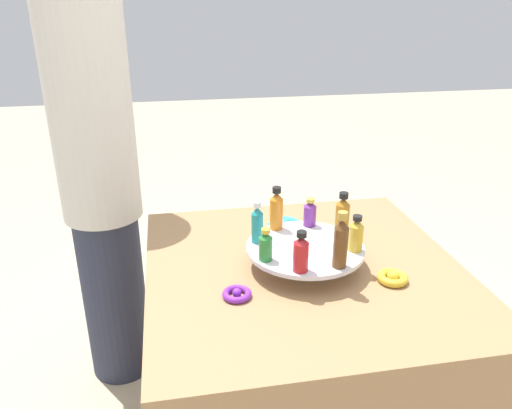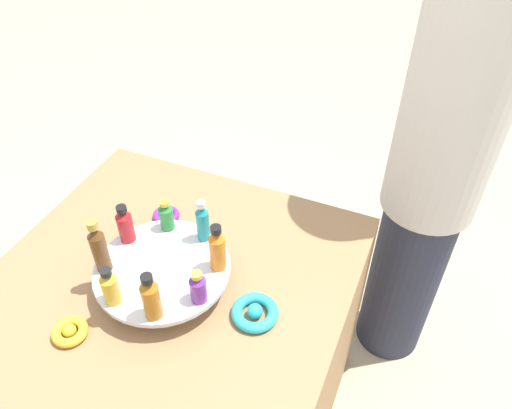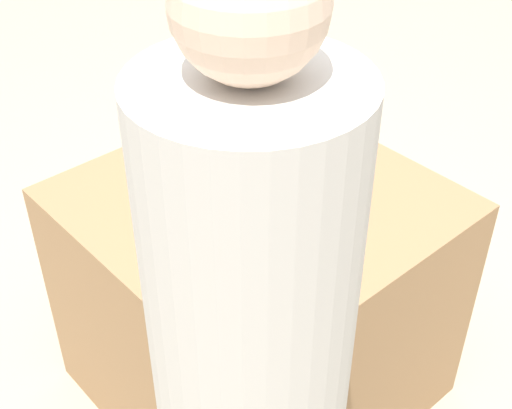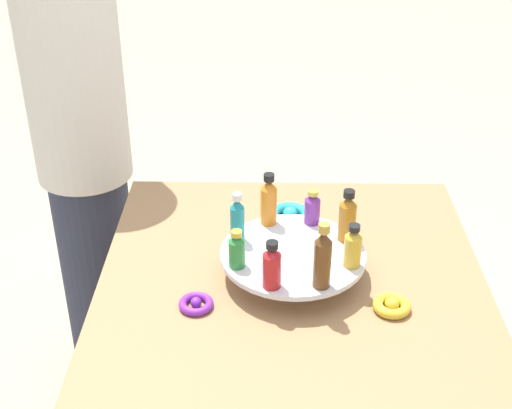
# 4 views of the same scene
# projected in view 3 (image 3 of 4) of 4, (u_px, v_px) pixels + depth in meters

# --- Properties ---
(ground_plane) EXTENTS (12.00, 12.00, 0.00)m
(ground_plane) POSITION_uv_depth(u_px,v_px,m) (257.00, 380.00, 2.25)
(ground_plane) COLOR tan
(party_table) EXTENTS (0.87, 0.87, 0.72)m
(party_table) POSITION_uv_depth(u_px,v_px,m) (257.00, 298.00, 2.03)
(party_table) COLOR #9E754C
(party_table) RESTS_ON ground_plane
(display_stand) EXTENTS (0.32, 0.32, 0.06)m
(display_stand) POSITION_uv_depth(u_px,v_px,m) (257.00, 183.00, 1.79)
(display_stand) COLOR silver
(display_stand) RESTS_ON party_table
(bottle_purple) EXTENTS (0.04, 0.04, 0.09)m
(bottle_purple) POSITION_uv_depth(u_px,v_px,m) (206.00, 175.00, 1.72)
(bottle_purple) COLOR #702D93
(bottle_purple) RESTS_ON display_stand
(bottle_orange) EXTENTS (0.04, 0.04, 0.13)m
(bottle_orange) POSITION_uv_depth(u_px,v_px,m) (234.00, 186.00, 1.65)
(bottle_orange) COLOR orange
(bottle_orange) RESTS_ON display_stand
(bottle_teal) EXTENTS (0.03, 0.03, 0.12)m
(bottle_teal) POSITION_uv_depth(u_px,v_px,m) (278.00, 188.00, 1.65)
(bottle_teal) COLOR teal
(bottle_teal) RESTS_ON display_stand
(bottle_green) EXTENTS (0.04, 0.04, 0.09)m
(bottle_green) POSITION_uv_depth(u_px,v_px,m) (308.00, 176.00, 1.71)
(bottle_green) COLOR #288438
(bottle_green) RESTS_ON display_stand
(bottle_red) EXTENTS (0.04, 0.04, 0.11)m
(bottle_red) POSITION_uv_depth(u_px,v_px,m) (307.00, 150.00, 1.79)
(bottle_red) COLOR #B21E23
(bottle_red) RESTS_ON display_stand
(bottle_brown) EXTENTS (0.04, 0.04, 0.15)m
(bottle_brown) POSITION_uv_depth(u_px,v_px,m) (278.00, 128.00, 1.84)
(bottle_brown) COLOR brown
(bottle_brown) RESTS_ON display_stand
(bottle_gold) EXTENTS (0.04, 0.04, 0.10)m
(bottle_gold) POSITION_uv_depth(u_px,v_px,m) (239.00, 135.00, 1.85)
(bottle_gold) COLOR gold
(bottle_gold) RESTS_ON display_stand
(bottle_amber) EXTENTS (0.04, 0.04, 0.13)m
(bottle_amber) POSITION_uv_depth(u_px,v_px,m) (209.00, 146.00, 1.79)
(bottle_amber) COLOR #AD6B19
(bottle_amber) RESTS_ON display_stand
(ribbon_bow_gold) EXTENTS (0.08, 0.08, 0.03)m
(ribbon_bow_gold) POSITION_uv_depth(u_px,v_px,m) (240.00, 145.00, 2.00)
(ribbon_bow_gold) COLOR gold
(ribbon_bow_gold) RESTS_ON party_table
(ribbon_bow_teal) EXTENTS (0.11, 0.11, 0.04)m
(ribbon_bow_teal) POSITION_uv_depth(u_px,v_px,m) (182.00, 232.00, 1.68)
(ribbon_bow_teal) COLOR #2DB7CC
(ribbon_bow_teal) RESTS_ON party_table
(ribbon_bow_purple) EXTENTS (0.07, 0.07, 0.02)m
(ribbon_bow_purple) POSITION_uv_depth(u_px,v_px,m) (349.00, 212.00, 1.75)
(ribbon_bow_purple) COLOR purple
(ribbon_bow_purple) RESTS_ON party_table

